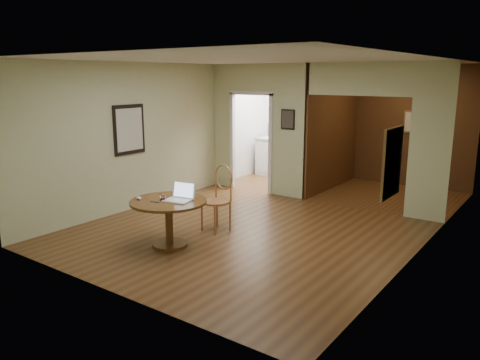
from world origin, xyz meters
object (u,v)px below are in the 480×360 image
Objects in this scene: chair at (219,194)px; open_laptop at (180,196)px; dining_table at (169,212)px; closed_laptop at (184,196)px.

chair reaches higher than open_laptop.
open_laptop reaches higher than dining_table.
open_laptop is at bearing 37.07° from dining_table.
chair is at bearing 79.36° from open_laptop.
closed_laptop is at bearing 79.07° from dining_table.
dining_table is 3.53× the size of closed_laptop.
open_laptop is (0.14, 0.10, 0.25)m from dining_table.
closed_laptop is (0.05, 0.27, 0.19)m from dining_table.
open_laptop is at bearing -79.01° from chair.
closed_laptop is at bearing 105.77° from open_laptop.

